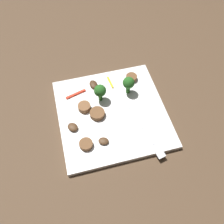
# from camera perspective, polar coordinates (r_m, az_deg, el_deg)

# --- Properties ---
(ground_plane) EXTENTS (1.40, 1.40, 0.00)m
(ground_plane) POSITION_cam_1_polar(r_m,az_deg,el_deg) (0.62, 0.00, -0.63)
(ground_plane) COLOR #4C3826
(plate) EXTENTS (0.26, 0.26, 0.01)m
(plate) POSITION_cam_1_polar(r_m,az_deg,el_deg) (0.61, 0.00, -0.32)
(plate) COLOR white
(plate) RESTS_ON ground_plane
(fork) EXTENTS (0.18, 0.05, 0.00)m
(fork) POSITION_cam_1_polar(r_m,az_deg,el_deg) (0.58, 7.58, -4.20)
(fork) COLOR silver
(fork) RESTS_ON plate
(broccoli_floret_0) EXTENTS (0.03, 0.03, 0.05)m
(broccoli_floret_0) POSITION_cam_1_polar(r_m,az_deg,el_deg) (0.60, -2.76, 4.81)
(broccoli_floret_0) COLOR #296420
(broccoli_floret_0) RESTS_ON plate
(broccoli_floret_1) EXTENTS (0.03, 0.03, 0.05)m
(broccoli_floret_1) POSITION_cam_1_polar(r_m,az_deg,el_deg) (0.62, 3.83, 6.58)
(broccoli_floret_1) COLOR #296420
(broccoli_floret_1) RESTS_ON plate
(sausage_slice_0) EXTENTS (0.04, 0.04, 0.01)m
(sausage_slice_0) POSITION_cam_1_polar(r_m,az_deg,el_deg) (0.61, -6.39, 1.13)
(sausage_slice_0) COLOR brown
(sausage_slice_0) RESTS_ON plate
(sausage_slice_1) EXTENTS (0.05, 0.05, 0.01)m
(sausage_slice_1) POSITION_cam_1_polar(r_m,az_deg,el_deg) (0.60, -3.38, -0.49)
(sausage_slice_1) COLOR brown
(sausage_slice_1) RESTS_ON plate
(sausage_slice_2) EXTENTS (0.04, 0.04, 0.01)m
(sausage_slice_2) POSITION_cam_1_polar(r_m,az_deg,el_deg) (0.67, 4.49, 7.86)
(sausage_slice_2) COLOR brown
(sausage_slice_2) RESTS_ON plate
(sausage_slice_3) EXTENTS (0.04, 0.04, 0.01)m
(sausage_slice_3) POSITION_cam_1_polar(r_m,az_deg,el_deg) (0.56, -6.00, -7.41)
(sausage_slice_3) COLOR brown
(sausage_slice_3) RESTS_ON plate
(mushroom_0) EXTENTS (0.03, 0.03, 0.01)m
(mushroom_0) POSITION_cam_1_polar(r_m,az_deg,el_deg) (0.58, -9.01, -3.46)
(mushroom_0) COLOR #4C331E
(mushroom_0) RESTS_ON plate
(mushroom_1) EXTENTS (0.03, 0.03, 0.01)m
(mushroom_1) POSITION_cam_1_polar(r_m,az_deg,el_deg) (0.56, -1.94, -6.70)
(mushroom_1) COLOR #4C331E
(mushroom_1) RESTS_ON plate
(mushroom_2) EXTENTS (0.03, 0.02, 0.01)m
(mushroom_2) POSITION_cam_1_polar(r_m,az_deg,el_deg) (0.65, -4.27, 6.33)
(mushroom_2) COLOR #422B19
(mushroom_2) RESTS_ON plate
(pepper_strip_0) EXTENTS (0.02, 0.05, 0.00)m
(pepper_strip_0) POSITION_cam_1_polar(r_m,az_deg,el_deg) (0.64, -8.32, 4.09)
(pepper_strip_0) COLOR red
(pepper_strip_0) RESTS_ON plate
(pepper_strip_1) EXTENTS (0.04, 0.01, 0.00)m
(pepper_strip_1) POSITION_cam_1_polar(r_m,az_deg,el_deg) (0.66, -0.41, 6.82)
(pepper_strip_1) COLOR yellow
(pepper_strip_1) RESTS_ON plate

